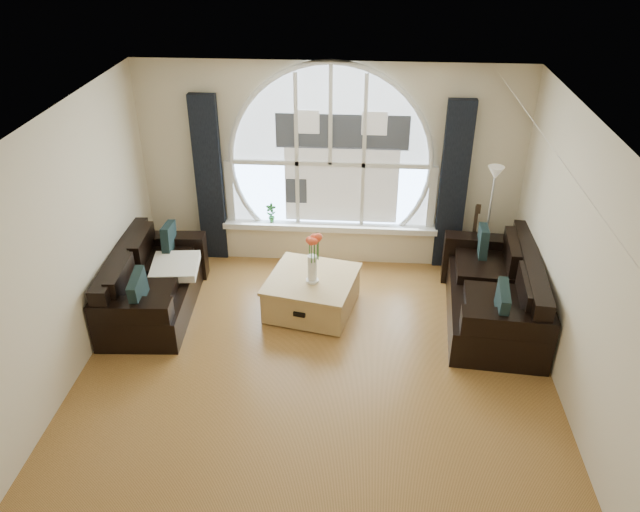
{
  "coord_description": "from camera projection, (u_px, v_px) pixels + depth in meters",
  "views": [
    {
      "loc": [
        0.42,
        -4.87,
        4.39
      ],
      "look_at": [
        0.0,
        0.9,
        1.05
      ],
      "focal_mm": 34.87,
      "sensor_mm": 36.0,
      "label": 1
    }
  ],
  "objects": [
    {
      "name": "sofa_right",
      "position": [
        493.0,
        291.0,
        7.26
      ],
      "size": [
        1.13,
        2.02,
        0.86
      ],
      "primitive_type": "cube",
      "rotation": [
        0.0,
        0.0,
        -0.08
      ],
      "color": "black",
      "rests_on": "ground"
    },
    {
      "name": "wall_right",
      "position": [
        589.0,
        287.0,
        5.59
      ],
      "size": [
        0.01,
        5.5,
        2.7
      ],
      "primitive_type": "cube",
      "color": "beige",
      "rests_on": "ground"
    },
    {
      "name": "neighbor_house",
      "position": [
        342.0,
        157.0,
        8.01
      ],
      "size": [
        1.7,
        0.02,
        1.5
      ],
      "primitive_type": "cube",
      "color": "silver",
      "rests_on": "wall_back"
    },
    {
      "name": "coffee_chest",
      "position": [
        312.0,
        292.0,
        7.53
      ],
      "size": [
        1.2,
        1.2,
        0.49
      ],
      "primitive_type": "cube",
      "rotation": [
        0.0,
        0.0,
        -0.21
      ],
      "color": "#AB8651",
      "rests_on": "ground"
    },
    {
      "name": "sofa_left",
      "position": [
        153.0,
        281.0,
        7.46
      ],
      "size": [
        1.0,
        1.84,
        0.8
      ],
      "primitive_type": "cube",
      "rotation": [
        0.0,
        0.0,
        0.06
      ],
      "color": "black",
      "rests_on": "ground"
    },
    {
      "name": "curtain_left",
      "position": [
        209.0,
        180.0,
        8.23
      ],
      "size": [
        0.35,
        0.12,
        2.3
      ],
      "primitive_type": "cube",
      "color": "black",
      "rests_on": "ground"
    },
    {
      "name": "window_frame",
      "position": [
        330.0,
        147.0,
        7.94
      ],
      "size": [
        2.76,
        0.08,
        2.15
      ],
      "primitive_type": "cube",
      "color": "white",
      "rests_on": "wall_back"
    },
    {
      "name": "arched_window",
      "position": [
        330.0,
        147.0,
        7.97
      ],
      "size": [
        2.6,
        0.06,
        2.15
      ],
      "primitive_type": "cube",
      "color": "silver",
      "rests_on": "wall_back"
    },
    {
      "name": "attic_slope",
      "position": [
        578.0,
        184.0,
        5.11
      ],
      "size": [
        0.92,
        5.5,
        0.72
      ],
      "primitive_type": "cube",
      "color": "silver",
      "rests_on": "ground"
    },
    {
      "name": "wall_back",
      "position": [
        330.0,
        166.0,
        8.13
      ],
      "size": [
        5.0,
        0.01,
        2.7
      ],
      "primitive_type": "cube",
      "color": "beige",
      "rests_on": "ground"
    },
    {
      "name": "curtain_right",
      "position": [
        453.0,
        187.0,
        8.02
      ],
      "size": [
        0.35,
        0.12,
        2.3
      ],
      "primitive_type": "cube",
      "color": "black",
      "rests_on": "ground"
    },
    {
      "name": "vase_flowers",
      "position": [
        312.0,
        253.0,
        7.16
      ],
      "size": [
        0.24,
        0.24,
        0.7
      ],
      "primitive_type": "cube",
      "color": "white",
      "rests_on": "coffee_chest"
    },
    {
      "name": "wall_left",
      "position": [
        52.0,
        266.0,
        5.91
      ],
      "size": [
        0.01,
        5.5,
        2.7
      ],
      "primitive_type": "cube",
      "color": "beige",
      "rests_on": "ground"
    },
    {
      "name": "guitar",
      "position": [
        472.0,
        238.0,
        8.14
      ],
      "size": [
        0.39,
        0.29,
        1.06
      ],
      "primitive_type": "cube",
      "rotation": [
        0.0,
        0.0,
        -0.13
      ],
      "color": "brown",
      "rests_on": "ground"
    },
    {
      "name": "potted_plant",
      "position": [
        271.0,
        213.0,
        8.43
      ],
      "size": [
        0.14,
        0.1,
        0.27
      ],
      "primitive_type": "imported",
      "rotation": [
        0.0,
        0.0,
        0.03
      ],
      "color": "#1E6023",
      "rests_on": "window_sill"
    },
    {
      "name": "throw_blanket",
      "position": [
        175.0,
        267.0,
        7.56
      ],
      "size": [
        0.61,
        0.61,
        0.1
      ],
      "primitive_type": "cube",
      "rotation": [
        0.0,
        0.0,
        0.11
      ],
      "color": "silver",
      "rests_on": "sofa_left"
    },
    {
      "name": "floor_lamp",
      "position": [
        488.0,
        226.0,
        7.84
      ],
      "size": [
        0.24,
        0.24,
        1.6
      ],
      "primitive_type": "cube",
      "color": "#B2B2B2",
      "rests_on": "ground"
    },
    {
      "name": "window_sill",
      "position": [
        329.0,
        226.0,
        8.46
      ],
      "size": [
        2.9,
        0.22,
        0.08
      ],
      "primitive_type": "cube",
      "color": "white",
      "rests_on": "wall_back"
    },
    {
      "name": "ground",
      "position": [
        314.0,
        387.0,
        6.43
      ],
      "size": [
        5.0,
        5.5,
        0.01
      ],
      "primitive_type": "cube",
      "color": "brown",
      "rests_on": "ground"
    },
    {
      "name": "ceiling",
      "position": [
        312.0,
        136.0,
        5.08
      ],
      "size": [
        5.0,
        5.5,
        0.01
      ],
      "primitive_type": "cube",
      "color": "silver",
      "rests_on": "ground"
    }
  ]
}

